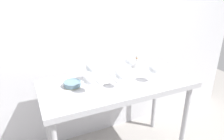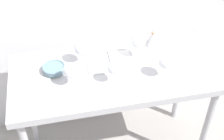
{
  "view_description": "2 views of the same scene",
  "coord_description": "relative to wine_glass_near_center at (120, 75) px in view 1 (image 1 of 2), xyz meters",
  "views": [
    {
      "loc": [
        -0.75,
        -1.57,
        1.76
      ],
      "look_at": [
        -0.04,
        0.03,
        1.01
      ],
      "focal_mm": 33.79,
      "sensor_mm": 36.0,
      "label": 1
    },
    {
      "loc": [
        -0.35,
        -1.58,
        2.28
      ],
      "look_at": [
        -0.03,
        -0.04,
        0.94
      ],
      "focal_mm": 50.6,
      "sensor_mm": 36.0,
      "label": 2
    }
  ],
  "objects": [
    {
      "name": "decanter_funnel",
      "position": [
        0.37,
        0.35,
        -0.07
      ],
      "size": [
        0.11,
        0.11,
        0.14
      ],
      "color": "#B6B6B6",
      "rests_on": "steel_counter"
    },
    {
      "name": "tasting_sheet_upper",
      "position": [
        0.48,
        0.11,
        -0.12
      ],
      "size": [
        0.24,
        0.26,
        0.0
      ],
      "primitive_type": "cube",
      "rotation": [
        0.0,
        0.0,
        0.28
      ],
      "color": "white",
      "rests_on": "steel_counter"
    },
    {
      "name": "tasting_bowl",
      "position": [
        -0.37,
        0.19,
        -0.09
      ],
      "size": [
        0.15,
        0.15,
        0.05
      ],
      "color": "#DBCC66",
      "rests_on": "steel_counter"
    },
    {
      "name": "wine_glass_near_left",
      "position": [
        -0.26,
        0.03,
        0.0
      ],
      "size": [
        0.1,
        0.1,
        0.17
      ],
      "color": "white",
      "rests_on": "steel_counter"
    },
    {
      "name": "wine_glass_near_center",
      "position": [
        0.0,
        0.0,
        0.0
      ],
      "size": [
        0.08,
        0.08,
        0.16
      ],
      "color": "white",
      "rests_on": "steel_counter"
    },
    {
      "name": "wine_glass_far_left",
      "position": [
        -0.17,
        0.24,
        0.0
      ],
      "size": [
        0.1,
        0.1,
        0.17
      ],
      "color": "white",
      "rests_on": "steel_counter"
    },
    {
      "name": "wine_glass_far_right",
      "position": [
        0.22,
        0.22,
        0.01
      ],
      "size": [
        0.1,
        0.1,
        0.18
      ],
      "color": "white",
      "rests_on": "steel_counter"
    },
    {
      "name": "open_notebook",
      "position": [
        0.02,
        0.2,
        -0.11
      ],
      "size": [
        0.32,
        0.24,
        0.01
      ],
      "rotation": [
        0.0,
        0.0,
        -0.05
      ],
      "color": "silver",
      "rests_on": "steel_counter"
    },
    {
      "name": "wine_glass_near_right",
      "position": [
        0.33,
        -0.01,
        0.01
      ],
      "size": [
        0.1,
        0.1,
        0.18
      ],
      "color": "white",
      "rests_on": "steel_counter"
    },
    {
      "name": "back_wall",
      "position": [
        0.03,
        0.61,
        0.28
      ],
      "size": [
        3.8,
        0.04,
        2.6
      ],
      "primitive_type": "cube",
      "color": "silver",
      "rests_on": "ground_plane"
    },
    {
      "name": "steel_counter",
      "position": [
        0.03,
        0.11,
        -0.22
      ],
      "size": [
        1.4,
        0.65,
        0.9
      ],
      "color": "#B0B0B5",
      "rests_on": "ground_plane"
    }
  ]
}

